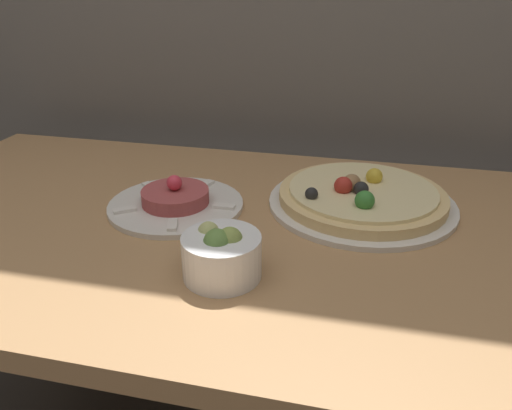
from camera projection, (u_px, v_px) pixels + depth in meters
name	position (u px, v px, depth m)	size (l,w,h in m)	color
dining_table	(220.00, 275.00, 0.92)	(1.36, 0.74, 0.79)	#AD7F51
pizza_plate	(362.00, 197.00, 0.93)	(0.35, 0.35, 0.06)	silver
tartare_plate	(176.00, 201.00, 0.92)	(0.25, 0.25, 0.06)	silver
small_bowl	(221.00, 254.00, 0.71)	(0.11, 0.11, 0.08)	white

